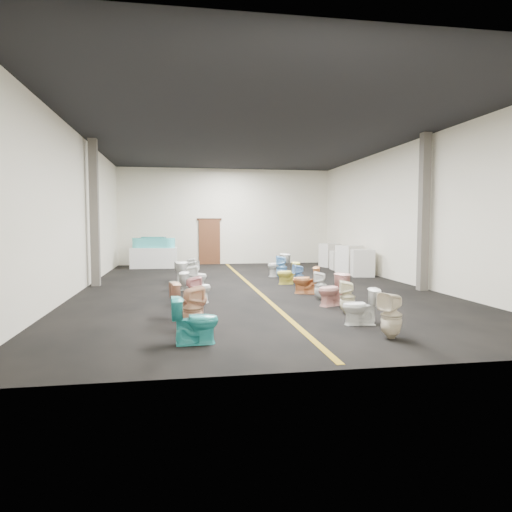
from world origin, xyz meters
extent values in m
plane|color=black|center=(0.00, 0.00, 0.00)|extent=(16.00, 16.00, 0.00)
plane|color=black|center=(0.00, 0.00, 4.50)|extent=(16.00, 16.00, 0.00)
plane|color=beige|center=(0.00, 8.00, 2.25)|extent=(10.00, 0.00, 10.00)
plane|color=beige|center=(0.00, -8.00, 2.25)|extent=(10.00, 0.00, 10.00)
plane|color=beige|center=(-5.00, 0.00, 2.25)|extent=(0.00, 16.00, 16.00)
plane|color=beige|center=(5.00, 0.00, 2.25)|extent=(0.00, 16.00, 16.00)
cube|color=olive|center=(0.00, 0.00, 0.00)|extent=(0.12, 15.60, 0.01)
cube|color=#562D19|center=(-0.80, 7.94, 1.05)|extent=(1.00, 0.10, 2.10)
cube|color=#331C11|center=(-0.80, 7.95, 2.12)|extent=(1.15, 0.08, 0.10)
cube|color=#59544C|center=(-4.75, 1.00, 2.25)|extent=(0.25, 0.25, 4.50)
cube|color=#59544C|center=(4.75, -1.50, 2.25)|extent=(0.25, 0.25, 4.50)
cube|color=white|center=(-3.30, 6.58, 0.44)|extent=(1.97, 0.99, 0.88)
cube|color=#47C9CD|center=(-3.30, 6.58, 1.05)|extent=(1.30, 0.87, 0.50)
cylinder|color=#47C9CD|center=(-3.89, 6.69, 1.05)|extent=(0.66, 0.66, 0.50)
cylinder|color=#47C9CD|center=(-2.71, 6.47, 1.05)|extent=(0.66, 0.66, 0.50)
cube|color=teal|center=(-3.30, 6.58, 1.25)|extent=(1.06, 0.64, 0.20)
cube|color=silver|center=(4.40, 2.07, 0.49)|extent=(0.92, 0.92, 0.98)
cube|color=silver|center=(4.40, 3.41, 0.53)|extent=(1.02, 1.02, 1.07)
cube|color=silver|center=(4.40, 4.52, 0.39)|extent=(0.75, 0.75, 0.78)
cube|color=silver|center=(4.40, 5.73, 0.52)|extent=(0.90, 0.90, 1.04)
imported|color=#2DABAB|center=(-1.94, -6.36, 0.38)|extent=(0.77, 0.46, 0.76)
imported|color=#E1A882|center=(-1.96, -5.44, 0.40)|extent=(0.47, 0.46, 0.81)
imported|color=#E29F7E|center=(-2.00, -4.37, 0.38)|extent=(0.82, 0.57, 0.76)
imported|color=pink|center=(-1.89, -3.37, 0.37)|extent=(0.43, 0.43, 0.75)
imported|color=white|center=(-1.80, -2.50, 0.38)|extent=(0.82, 0.60, 0.75)
imported|color=white|center=(-1.89, -1.45, 0.41)|extent=(0.40, 0.39, 0.82)
imported|color=white|center=(-1.81, -0.48, 0.42)|extent=(0.92, 0.70, 0.83)
imported|color=silver|center=(-1.81, 0.48, 0.39)|extent=(0.47, 0.46, 0.78)
imported|color=white|center=(-2.01, 1.55, 0.34)|extent=(0.72, 0.48, 0.68)
imported|color=silver|center=(-1.82, 2.56, 0.35)|extent=(0.34, 0.34, 0.71)
imported|color=beige|center=(1.33, -6.57, 0.40)|extent=(0.48, 0.47, 0.79)
imported|color=white|center=(1.22, -5.48, 0.35)|extent=(0.73, 0.48, 0.70)
imported|color=#F1E8C4|center=(1.35, -4.46, 0.36)|extent=(0.41, 0.40, 0.72)
imported|color=#E8A39B|center=(1.36, -3.46, 0.38)|extent=(0.84, 0.65, 0.76)
imported|color=silver|center=(1.35, -2.59, 0.36)|extent=(0.43, 0.43, 0.72)
imported|color=#D07C43|center=(1.25, -1.58, 0.38)|extent=(0.84, 0.65, 0.76)
imported|color=#78AADF|center=(1.31, -0.54, 0.36)|extent=(0.35, 0.34, 0.71)
imported|color=#F4E55D|center=(1.20, 0.41, 0.35)|extent=(0.72, 0.46, 0.71)
imported|color=#76B7EE|center=(1.26, 1.53, 0.42)|extent=(0.44, 0.43, 0.83)
imported|color=white|center=(1.34, 2.53, 0.41)|extent=(0.93, 0.73, 0.83)
camera|label=1|loc=(-2.16, -13.65, 1.94)|focal=32.00mm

